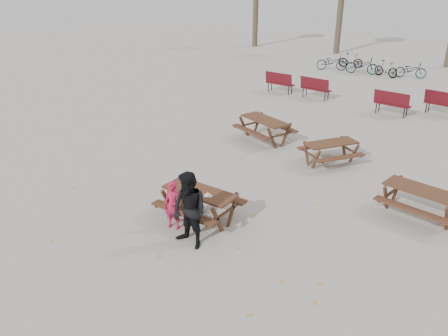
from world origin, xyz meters
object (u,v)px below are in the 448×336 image
Objects in this scene: adult at (189,211)px; soda_bottle at (188,189)px; food_tray at (208,196)px; picnic_table_north at (264,130)px; picnic_table_far at (330,153)px; main_picnic_table at (200,198)px; picnic_table_east at (420,203)px; child at (173,205)px.

soda_bottle is at bearing 137.60° from adult.
soda_bottle reaches higher than food_tray.
picnic_table_north is at bearing 108.32° from food_tray.
food_tray is 0.10× the size of adult.
picnic_table_north is at bearing 111.52° from picnic_table_far.
main_picnic_table is 1.03× the size of picnic_table_east.
adult is (0.71, -0.78, 0.02)m from soda_bottle.
picnic_table_far is (0.83, 5.18, -0.44)m from food_tray.
adult is 1.05× the size of picnic_table_far.
adult reaches higher than picnic_table_east.
food_tray is 5.26m from picnic_table_far.
main_picnic_table is 10.59× the size of soda_bottle.
child is 0.68× the size of picnic_table_east.
adult reaches higher than soda_bottle.
soda_bottle is (-0.18, -0.22, 0.26)m from main_picnic_table.
child reaches higher than main_picnic_table.
soda_bottle is 0.52m from child.
soda_bottle is 0.09× the size of picnic_table_north.
picnic_table_north is at bearing 105.39° from main_picnic_table.
child is at bearing -100.14° from soda_bottle.
food_tray is 5.15m from picnic_table_east.
adult is at bearing -122.77° from picnic_table_east.
child is 5.91m from picnic_table_far.
food_tray is 6.07m from picnic_table_north.
picnic_table_far is (2.73, -0.58, -0.05)m from picnic_table_north.
picnic_table_north is (-1.55, 5.64, -0.18)m from main_picnic_table.
picnic_table_far is at bearing 89.52° from adult.
child is at bearing -160.60° from picnic_table_far.
soda_bottle is at bearing -128.59° from main_picnic_table.
adult is at bearing -39.66° from child.
picnic_table_north is at bearing 103.22° from soda_bottle.
soda_bottle is 0.10× the size of picnic_table_east.
picnic_table_east is 6.32m from picnic_table_north.
adult is 6.98m from picnic_table_north.
adult is (0.78, -0.34, 0.27)m from child.
soda_bottle is 0.14× the size of child.
main_picnic_table is 5.35m from picnic_table_east.
child is at bearing -111.02° from main_picnic_table.
picnic_table_far is at bearing 80.95° from food_tray.
main_picnic_table is at bearing -134.25° from picnic_table_east.
adult is at bearing -78.70° from food_tray.
picnic_table_east is (4.45, 3.42, -0.47)m from soda_bottle.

